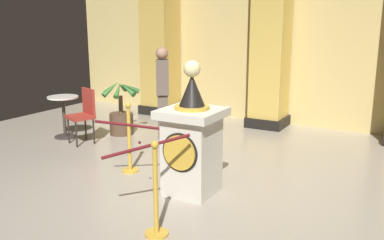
# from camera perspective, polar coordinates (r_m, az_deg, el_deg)

# --- Properties ---
(ground_plane) EXTENTS (10.26, 10.26, 0.00)m
(ground_plane) POSITION_cam_1_polar(r_m,az_deg,el_deg) (5.44, -4.10, -9.47)
(ground_plane) COLOR #9E9384
(back_wall) EXTENTS (10.26, 0.16, 3.99)m
(back_wall) POSITION_cam_1_polar(r_m,az_deg,el_deg) (8.98, 11.63, 12.26)
(back_wall) COLOR tan
(back_wall) RESTS_ON ground_plane
(pedestal_clock) EXTENTS (0.71, 0.71, 1.65)m
(pedestal_clock) POSITION_cam_1_polar(r_m,az_deg,el_deg) (5.16, -0.03, -3.04)
(pedestal_clock) COLOR beige
(pedestal_clock) RESTS_ON ground_plane
(stanchion_near) EXTENTS (0.24, 0.24, 1.00)m
(stanchion_near) POSITION_cam_1_polar(r_m,az_deg,el_deg) (6.04, -8.42, -3.77)
(stanchion_near) COLOR gold
(stanchion_near) RESTS_ON ground_plane
(stanchion_far) EXTENTS (0.24, 0.24, 0.99)m
(stanchion_far) POSITION_cam_1_polar(r_m,az_deg,el_deg) (4.26, -4.88, -11.16)
(stanchion_far) COLOR gold
(stanchion_far) RESTS_ON ground_plane
(velvet_rope) EXTENTS (1.39, 1.39, 0.22)m
(velvet_rope) POSITION_cam_1_polar(r_m,az_deg,el_deg) (5.00, -7.11, -2.04)
(velvet_rope) COLOR #591419
(column_left) EXTENTS (0.80, 0.80, 3.83)m
(column_left) POSITION_cam_1_polar(r_m,az_deg,el_deg) (9.74, -4.37, 11.99)
(column_left) COLOR black
(column_left) RESTS_ON ground_plane
(column_centre_rear) EXTENTS (0.77, 0.77, 3.83)m
(column_centre_rear) POSITION_cam_1_polar(r_m,az_deg,el_deg) (8.56, 10.65, 11.65)
(column_centre_rear) COLOR black
(column_centre_rear) RESTS_ON ground_plane
(potted_palm_left) EXTENTS (0.75, 0.70, 1.05)m
(potted_palm_left) POSITION_cam_1_polar(r_m,az_deg,el_deg) (8.07, -9.53, 0.57)
(potted_palm_left) COLOR #4C3828
(potted_palm_left) RESTS_ON ground_plane
(bystander_guest) EXTENTS (0.38, 0.42, 1.66)m
(bystander_guest) POSITION_cam_1_polar(r_m,az_deg,el_deg) (7.62, -4.00, 3.97)
(bystander_guest) COLOR brown
(bystander_guest) RESTS_ON ground_plane
(cafe_table) EXTENTS (0.55, 0.55, 0.77)m
(cafe_table) POSITION_cam_1_polar(r_m,az_deg,el_deg) (8.05, -16.91, 1.10)
(cafe_table) COLOR #332D28
(cafe_table) RESTS_ON ground_plane
(cafe_chair_red) EXTENTS (0.52, 0.52, 0.96)m
(cafe_chair_red) POSITION_cam_1_polar(r_m,az_deg,el_deg) (7.58, -14.36, 1.18)
(cafe_chair_red) COLOR black
(cafe_chair_red) RESTS_ON ground_plane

